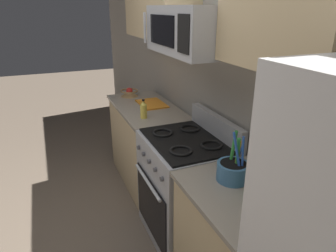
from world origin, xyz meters
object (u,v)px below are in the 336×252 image
Objects in this scene: microwave at (192,30)px; prep_bowl at (255,195)px; fruit_basket at (129,93)px; cutting_board at (152,104)px; utensil_crock at (233,170)px; bottle_oil at (144,110)px; range_oven at (185,188)px.

microwave is 1.18m from prep_bowl.
cutting_board is (0.41, 0.14, -0.04)m from fruit_basket.
microwave is at bearing 178.97° from utensil_crock.
microwave is at bearing 179.64° from prep_bowl.
fruit_basket is 0.80m from bottle_oil.
utensil_crock is (0.63, -0.01, -0.78)m from microwave.
microwave is 1.00m from utensil_crock.
cutting_board is 3.22× the size of prep_bowl.
fruit_basket is 0.55× the size of cutting_board.
range_oven is 0.81m from utensil_crock.
cutting_board is at bearing 175.75° from range_oven.
range_oven is at bearing 12.36° from bottle_oil.
range_oven reaches higher than cutting_board.
range_oven is 0.96m from prep_bowl.
prep_bowl reaches higher than cutting_board.
fruit_basket is at bearing 174.16° from bottle_oil.
utensil_crock reaches higher than fruit_basket.
cutting_board is at bearing 178.31° from prep_bowl.
microwave is 2.34× the size of utensil_crock.
bottle_oil reaches higher than range_oven.
fruit_basket is at bearing -177.60° from range_oven.
utensil_crock is (0.63, 0.01, 0.50)m from range_oven.
fruit_basket is at bearing -161.68° from cutting_board.
bottle_oil is at bearing -5.84° from fruit_basket.
fruit_basket is (-1.44, -0.06, 0.48)m from range_oven.
fruit_basket is at bearing -176.56° from microwave.
microwave is at bearing -2.79° from cutting_board.
prep_bowl is at bearing 6.21° from bottle_oil.
microwave reaches higher than cutting_board.
cutting_board is 1.87m from prep_bowl.
range_oven reaches higher than prep_bowl.
prep_bowl is at bearing -0.36° from microwave.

